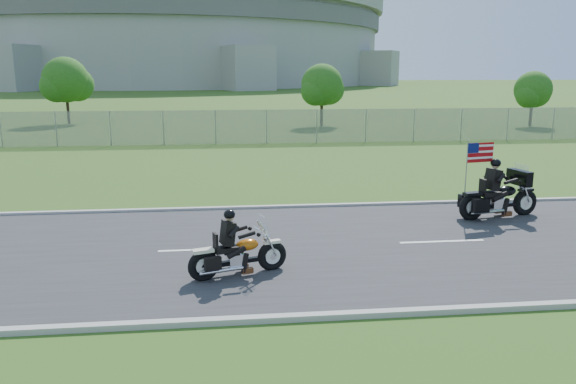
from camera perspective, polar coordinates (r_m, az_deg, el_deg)
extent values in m
plane|color=#344C17|center=(13.91, -0.22, -5.76)|extent=(420.00, 420.00, 0.00)
cube|color=#28282B|center=(13.91, -0.22, -5.68)|extent=(120.00, 8.00, 0.04)
cube|color=#9E9B93|center=(17.78, -1.61, -1.56)|extent=(120.00, 0.18, 0.12)
cube|color=#9E9B93|center=(10.15, 2.28, -12.58)|extent=(120.00, 0.18, 0.12)
cube|color=gray|center=(33.51, -12.54, 6.39)|extent=(60.00, 0.03, 2.00)
cylinder|color=#A3A099|center=(184.17, -12.49, 13.87)|extent=(130.00, 130.00, 20.00)
cylinder|color=#605E5B|center=(184.52, -12.60, 16.04)|extent=(132.00, 132.00, 4.00)
cylinder|color=#A3A099|center=(185.03, -12.69, 17.89)|extent=(134.00, 134.00, 6.00)
cylinder|color=#382316|center=(43.89, 3.43, 8.35)|extent=(0.22, 0.22, 2.52)
sphere|color=#264F15|center=(43.79, 3.47, 10.82)|extent=(3.20, 3.20, 3.20)
sphere|color=#264F15|center=(44.39, 4.18, 10.36)|extent=(2.40, 2.40, 2.40)
sphere|color=#264F15|center=(43.32, 2.81, 10.21)|extent=(2.24, 2.24, 2.24)
cylinder|color=#382316|center=(48.89, -21.47, 8.10)|extent=(0.22, 0.22, 2.80)
sphere|color=#264F15|center=(48.81, -21.67, 10.56)|extent=(3.60, 3.60, 3.60)
sphere|color=#264F15|center=(49.16, -20.65, 10.17)|extent=(2.70, 2.70, 2.70)
sphere|color=#264F15|center=(48.55, -22.49, 9.89)|extent=(2.52, 2.52, 2.52)
cylinder|color=#382316|center=(47.45, 23.46, 7.50)|extent=(0.22, 0.22, 2.24)
sphere|color=#264F15|center=(47.36, 23.63, 9.52)|extent=(2.80, 2.80, 2.80)
sphere|color=#264F15|center=(48.02, 23.94, 9.13)|extent=(2.10, 2.10, 2.10)
sphere|color=#264F15|center=(46.83, 23.27, 9.03)|extent=(1.96, 1.96, 1.96)
torus|color=black|center=(12.32, -1.64, -6.49)|extent=(0.69, 0.37, 0.67)
torus|color=black|center=(11.84, -8.58, -7.43)|extent=(0.69, 0.37, 0.67)
ellipsoid|color=#CB610E|center=(12.02, -4.17, -5.37)|extent=(0.57, 0.44, 0.25)
cube|color=black|center=(11.88, -6.31, -5.80)|extent=(0.56, 0.42, 0.11)
cube|color=black|center=(11.79, -6.14, -4.14)|extent=(0.32, 0.41, 0.50)
sphere|color=black|center=(11.70, -5.97, -2.29)|extent=(0.31, 0.31, 0.25)
cube|color=silver|center=(12.02, -2.58, -3.18)|extent=(0.17, 0.41, 0.36)
torus|color=black|center=(18.28, 22.91, -0.98)|extent=(0.84, 0.36, 0.82)
torus|color=black|center=(17.13, 18.15, -1.46)|extent=(0.84, 0.36, 0.82)
ellipsoid|color=black|center=(17.76, 21.32, 0.09)|extent=(0.68, 0.47, 0.31)
cube|color=black|center=(17.42, 19.84, -0.18)|extent=(0.66, 0.45, 0.13)
cube|color=black|center=(17.37, 20.09, 1.22)|extent=(0.35, 0.48, 0.61)
sphere|color=black|center=(17.32, 20.35, 2.77)|extent=(0.35, 0.35, 0.30)
cube|color=black|center=(17.95, 22.45, 1.38)|extent=(0.42, 0.91, 0.44)
cube|color=#B70C11|center=(17.22, 18.96, 3.82)|extent=(0.87, 0.20, 0.57)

